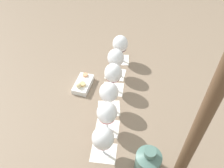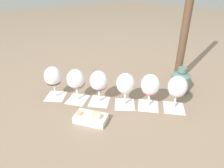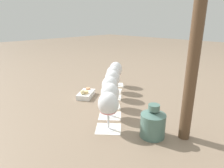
# 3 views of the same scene
# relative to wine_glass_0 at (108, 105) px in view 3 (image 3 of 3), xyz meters

# --- Properties ---
(ground_plane) EXTENTS (8.00, 8.00, 0.00)m
(ground_plane) POSITION_rel_wine_glass_0_xyz_m (0.24, 0.21, -0.12)
(ground_plane) COLOR #7F6B56
(tasting_card_0) EXTENTS (0.15, 0.15, 0.00)m
(tasting_card_0) POSITION_rel_wine_glass_0_xyz_m (0.00, 0.00, -0.11)
(tasting_card_0) COLOR silver
(tasting_card_0) RESTS_ON ground_plane
(tasting_card_1) EXTENTS (0.15, 0.15, 0.00)m
(tasting_card_1) POSITION_rel_wine_glass_0_xyz_m (0.10, 0.09, -0.11)
(tasting_card_1) COLOR silver
(tasting_card_1) RESTS_ON ground_plane
(tasting_card_2) EXTENTS (0.15, 0.15, 0.00)m
(tasting_card_2) POSITION_rel_wine_glass_0_xyz_m (0.18, 0.17, -0.11)
(tasting_card_2) COLOR silver
(tasting_card_2) RESTS_ON ground_plane
(tasting_card_3) EXTENTS (0.15, 0.15, 0.00)m
(tasting_card_3) POSITION_rel_wine_glass_0_xyz_m (0.29, 0.26, -0.11)
(tasting_card_3) COLOR silver
(tasting_card_3) RESTS_ON ground_plane
(tasting_card_4) EXTENTS (0.15, 0.15, 0.00)m
(tasting_card_4) POSITION_rel_wine_glass_0_xyz_m (0.38, 0.34, -0.11)
(tasting_card_4) COLOR silver
(tasting_card_4) RESTS_ON ground_plane
(tasting_card_5) EXTENTS (0.15, 0.15, 0.00)m
(tasting_card_5) POSITION_rel_wine_glass_0_xyz_m (0.48, 0.41, -0.11)
(tasting_card_5) COLOR silver
(tasting_card_5) RESTS_ON ground_plane
(wine_glass_0) EXTENTS (0.09, 0.09, 0.17)m
(wine_glass_0) POSITION_rel_wine_glass_0_xyz_m (0.00, 0.00, 0.00)
(wine_glass_0) COLOR white
(wine_glass_0) RESTS_ON tasting_card_0
(wine_glass_1) EXTENTS (0.09, 0.09, 0.17)m
(wine_glass_1) POSITION_rel_wine_glass_0_xyz_m (0.10, 0.09, 0.00)
(wine_glass_1) COLOR white
(wine_glass_1) RESTS_ON tasting_card_1
(wine_glass_2) EXTENTS (0.09, 0.09, 0.17)m
(wine_glass_2) POSITION_rel_wine_glass_0_xyz_m (0.18, 0.17, -0.00)
(wine_glass_2) COLOR white
(wine_glass_2) RESTS_ON tasting_card_2
(wine_glass_3) EXTENTS (0.09, 0.09, 0.17)m
(wine_glass_3) POSITION_rel_wine_glass_0_xyz_m (0.29, 0.26, -0.00)
(wine_glass_3) COLOR white
(wine_glass_3) RESTS_ON tasting_card_3
(wine_glass_4) EXTENTS (0.09, 0.09, 0.17)m
(wine_glass_4) POSITION_rel_wine_glass_0_xyz_m (0.38, 0.34, -0.00)
(wine_glass_4) COLOR white
(wine_glass_4) RESTS_ON tasting_card_4
(wine_glass_5) EXTENTS (0.09, 0.09, 0.17)m
(wine_glass_5) POSITION_rel_wine_glass_0_xyz_m (0.48, 0.41, 0.00)
(wine_glass_5) COLOR white
(wine_glass_5) RESTS_ON tasting_card_5
(ceramic_vase) EXTENTS (0.10, 0.10, 0.14)m
(ceramic_vase) POSITION_rel_wine_glass_0_xyz_m (0.09, -0.17, -0.05)
(ceramic_vase) COLOR #4C7066
(ceramic_vase) RESTS_ON ground_plane
(snack_dish) EXTENTS (0.17, 0.15, 0.06)m
(snack_dish) POSITION_rel_wine_glass_0_xyz_m (0.18, 0.38, -0.10)
(snack_dish) COLOR white
(snack_dish) RESTS_ON ground_plane
(umbrella_pole) EXTENTS (0.04, 0.04, 0.97)m
(umbrella_pole) POSITION_rel_wine_glass_0_xyz_m (0.17, -0.27, 0.37)
(umbrella_pole) COLOR brown
(umbrella_pole) RESTS_ON ground_plane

